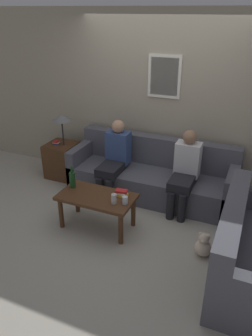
{
  "coord_description": "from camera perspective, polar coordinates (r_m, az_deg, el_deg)",
  "views": [
    {
      "loc": [
        1.36,
        -3.68,
        2.57
      ],
      "look_at": [
        -0.18,
        -0.08,
        0.65
      ],
      "focal_mm": 35.0,
      "sensor_mm": 36.0,
      "label": 1
    }
  ],
  "objects": [
    {
      "name": "teddy_bear",
      "position": [
        3.94,
        13.28,
        -13.0
      ],
      "size": [
        0.19,
        0.19,
        0.3
      ],
      "color": "beige",
      "rests_on": "ground_plane"
    },
    {
      "name": "person_left",
      "position": [
        4.84,
        -2.01,
        1.9
      ],
      "size": [
        0.34,
        0.66,
        1.12
      ],
      "color": "black",
      "rests_on": "ground_plane"
    },
    {
      "name": "coffee_table",
      "position": [
        4.16,
        -5.12,
        -5.68
      ],
      "size": [
        0.96,
        0.52,
        0.46
      ],
      "color": "#4C2D19",
      "rests_on": "ground_plane"
    },
    {
      "name": "book_stack",
      "position": [
        4.09,
        -0.8,
        -4.38
      ],
      "size": [
        0.17,
        0.13,
        0.08
      ],
      "color": "gold",
      "rests_on": "coffee_table"
    },
    {
      "name": "person_right",
      "position": [
        4.53,
        10.22,
        -0.3
      ],
      "size": [
        0.34,
        0.64,
        1.12
      ],
      "color": "black",
      "rests_on": "ground_plane"
    },
    {
      "name": "wall_back",
      "position": [
        4.96,
        6.6,
        11.09
      ],
      "size": [
        9.0,
        0.08,
        2.6
      ],
      "color": "#9E937F",
      "rests_on": "ground_plane"
    },
    {
      "name": "drinking_glass",
      "position": [
        3.92,
        -0.17,
        -5.61
      ],
      "size": [
        0.07,
        0.07,
        0.1
      ],
      "color": "silver",
      "rests_on": "coffee_table"
    },
    {
      "name": "wine_bottle",
      "position": [
        4.3,
        -9.32,
        -1.94
      ],
      "size": [
        0.08,
        0.08,
        0.3
      ],
      "color": "#19421E",
      "rests_on": "coffee_table"
    },
    {
      "name": "soda_can",
      "position": [
        3.93,
        -2.12,
        -5.38
      ],
      "size": [
        0.07,
        0.07,
        0.12
      ],
      "color": "#BCBCC1",
      "rests_on": "coffee_table"
    },
    {
      "name": "side_table_with_lamp",
      "position": [
        5.55,
        -11.05,
        1.84
      ],
      "size": [
        0.47,
        0.47,
        1.08
      ],
      "color": "#4C2D19",
      "rests_on": "ground_plane"
    },
    {
      "name": "couch_main",
      "position": [
        4.94,
        4.55,
        -1.42
      ],
      "size": [
        2.45,
        0.8,
        0.84
      ],
      "color": "#4C4C56",
      "rests_on": "ground_plane"
    },
    {
      "name": "ground_plane",
      "position": [
        4.69,
        2.45,
        -7.16
      ],
      "size": [
        16.0,
        16.0,
        0.0
      ],
      "primitive_type": "plane",
      "color": "#ADA899"
    }
  ]
}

